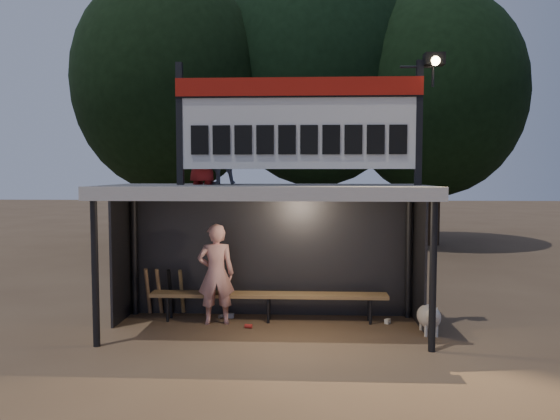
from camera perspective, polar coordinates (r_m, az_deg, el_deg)
The scene contains 13 objects.
ground at distance 8.90m, azimuth -1.44°, elevation -12.48°, with size 80.00×80.00×0.00m, color brown.
player at distance 9.16m, azimuth -6.71°, elevation -6.64°, with size 0.61×0.40×1.67m, color silver.
child_a at distance 8.94m, azimuth -6.39°, elevation 6.23°, with size 0.54×0.42×1.11m, color gray.
child_b at distance 8.89m, azimuth -8.07°, elevation 6.19°, with size 0.54×0.35×1.10m, color #A21C19.
dugout_shelter at distance 8.80m, azimuth -1.35°, elevation -0.42°, with size 5.10×2.08×2.32m.
scoreboard_assembly at distance 8.54m, azimuth 2.30°, elevation 9.37°, with size 4.10×0.27×1.99m.
bench at distance 9.32m, azimuth -1.20°, elevation -8.96°, with size 4.00×0.35×0.48m.
tree_left at distance 19.31m, azimuth -11.46°, elevation 12.83°, with size 6.46×6.46×9.27m.
tree_mid at distance 20.34m, azimuth 3.85°, elevation 14.30°, with size 7.22×7.22×10.36m.
tree_right at distance 19.69m, azimuth 15.87°, elevation 11.63°, with size 6.08×6.08×8.72m.
dog at distance 8.95m, azimuth 15.34°, elevation -10.67°, with size 0.36×0.81×0.49m.
bats at distance 9.88m, azimuth -11.95°, elevation -8.33°, with size 0.68×0.35×0.84m.
litter at distance 9.43m, azimuth -1.78°, elevation -11.29°, with size 2.93×0.75×0.08m.
Camera 1 is at (0.62, -8.51, 2.52)m, focal length 35.00 mm.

